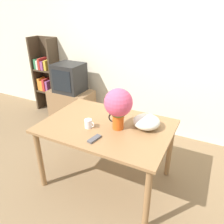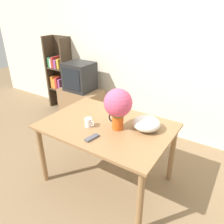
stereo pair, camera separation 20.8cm
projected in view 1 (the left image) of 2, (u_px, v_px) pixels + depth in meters
ground_plane at (109, 195)px, 2.43m from camera, size 12.00×12.00×0.00m
wall_back at (161, 51)px, 3.16m from camera, size 8.00×0.05×2.60m
table at (107, 133)px, 2.37m from camera, size 1.36×0.95×0.76m
flower_vase at (118, 105)px, 2.15m from camera, size 0.28×0.28×0.43m
coffee_mug at (89, 124)px, 2.26m from camera, size 0.11×0.08×0.09m
white_bowl at (146, 122)px, 2.25m from camera, size 0.28×0.28×0.14m
remote_control at (94, 139)px, 2.07m from camera, size 0.08×0.16×0.02m
tv_stand at (72, 107)px, 3.85m from camera, size 0.74×0.43×0.59m
tv_set at (69, 78)px, 3.61m from camera, size 0.46×0.42×0.47m
bookshelf at (47, 75)px, 4.17m from camera, size 0.47×0.28×1.39m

